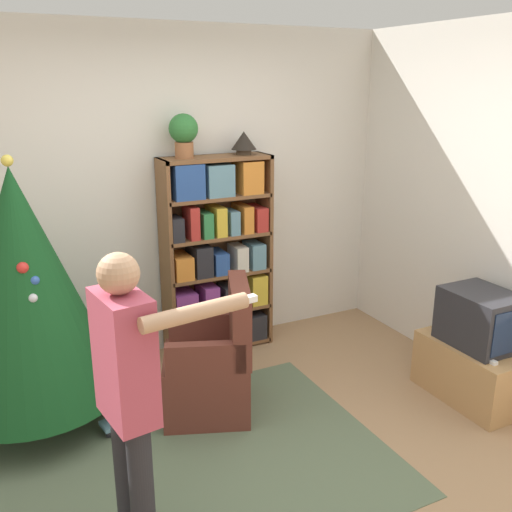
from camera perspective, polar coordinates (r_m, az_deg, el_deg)
name	(u,v)px	position (r m, az deg, el deg)	size (l,w,h in m)	color
ground_plane	(254,480)	(3.48, -0.19, -21.53)	(14.00, 14.00, 0.00)	#9E7A56
wall_back	(147,197)	(4.58, -10.80, 5.81)	(8.00, 0.10, 2.60)	silver
area_rug	(179,469)	(3.58, -7.66, -20.39)	(2.47, 1.74, 0.01)	#56664C
bookshelf	(217,255)	(4.64, -3.95, 0.15)	(0.89, 0.29, 1.62)	brown
tv_stand	(474,370)	(4.41, 20.97, -10.63)	(0.47, 0.76, 0.42)	tan
television	(481,318)	(4.24, 21.57, -5.83)	(0.39, 0.50, 0.39)	#28282D
game_remote	(489,360)	(4.08, 22.26, -9.61)	(0.04, 0.12, 0.02)	white
christmas_tree	(23,287)	(3.81, -22.25, -2.87)	(1.13, 1.13, 1.77)	#4C3323
armchair	(212,368)	(3.93, -4.40, -11.08)	(0.73, 0.73, 0.92)	brown
standing_person	(129,391)	(2.59, -12.55, -13.00)	(0.67, 0.47, 1.52)	#232328
potted_plant	(184,132)	(4.38, -7.26, 12.16)	(0.22, 0.22, 0.33)	#935B38
table_lamp	(244,141)	(4.57, -1.23, 11.38)	(0.20, 0.20, 0.18)	#473828
book_pile_near_tree	(119,425)	(3.95, -13.58, -16.15)	(0.23, 0.16, 0.08)	#232328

